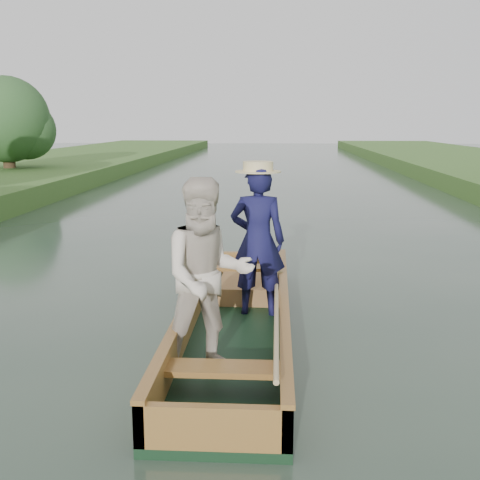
{
  "coord_description": "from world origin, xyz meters",
  "views": [
    {
      "loc": [
        0.41,
        -6.23,
        2.3
      ],
      "look_at": [
        0.0,
        0.6,
        0.95
      ],
      "focal_mm": 45.0,
      "sensor_mm": 36.0,
      "label": 1
    }
  ],
  "objects": [
    {
      "name": "trees_far",
      "position": [
        0.08,
        8.72,
        2.46
      ],
      "size": [
        22.69,
        17.61,
        4.35
      ],
      "color": "#47331E",
      "rests_on": "ground"
    },
    {
      "name": "ground",
      "position": [
        0.0,
        0.0,
        0.0
      ],
      "size": [
        120.0,
        120.0,
        0.0
      ],
      "primitive_type": "plane",
      "color": "#283D30",
      "rests_on": "ground"
    },
    {
      "name": "punt",
      "position": [
        -0.02,
        -0.24,
        0.64
      ],
      "size": [
        1.26,
        5.0,
        1.84
      ],
      "color": "black",
      "rests_on": "ground"
    }
  ]
}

